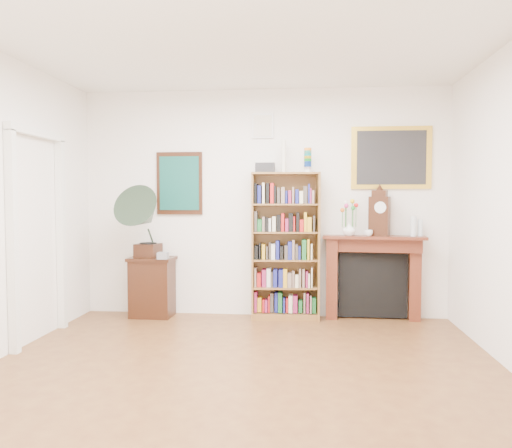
{
  "coord_description": "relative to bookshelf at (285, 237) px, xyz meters",
  "views": [
    {
      "loc": [
        0.5,
        -3.67,
        1.47
      ],
      "look_at": [
        0.0,
        1.6,
        1.19
      ],
      "focal_mm": 35.0,
      "sensor_mm": 36.0,
      "label": 1
    }
  ],
  "objects": [
    {
      "name": "gilt_painting",
      "position": [
        1.27,
        0.15,
        0.96
      ],
      "size": [
        0.95,
        0.04,
        0.75
      ],
      "color": "gold",
      "rests_on": "back_wall"
    },
    {
      "name": "teal_poster",
      "position": [
        -1.33,
        0.15,
        0.66
      ],
      "size": [
        0.58,
        0.04,
        0.78
      ],
      "color": "black",
      "rests_on": "back_wall"
    },
    {
      "name": "small_picture",
      "position": [
        -0.28,
        0.15,
        1.36
      ],
      "size": [
        0.26,
        0.04,
        0.3
      ],
      "color": "white",
      "rests_on": "back_wall"
    },
    {
      "name": "flower_vase",
      "position": [
        0.76,
        0.01,
        0.11
      ],
      "size": [
        0.18,
        0.18,
        0.16
      ],
      "primitive_type": "imported",
      "rotation": [
        0.0,
        0.0,
        0.24
      ],
      "color": "white",
      "rests_on": "fireplace"
    },
    {
      "name": "fireplace",
      "position": [
        1.06,
        0.08,
        -0.4
      ],
      "size": [
        1.22,
        0.4,
        1.02
      ],
      "rotation": [
        0.0,
        0.0,
        -0.1
      ],
      "color": "#451F10",
      "rests_on": "floor"
    },
    {
      "name": "bottle_right",
      "position": [
        1.59,
        0.02,
        0.13
      ],
      "size": [
        0.06,
        0.06,
        0.2
      ],
      "primitive_type": "cylinder",
      "color": "silver",
      "rests_on": "fireplace"
    },
    {
      "name": "mantel_clock",
      "position": [
        1.12,
        0.02,
        0.29
      ],
      "size": [
        0.26,
        0.21,
        0.54
      ],
      "rotation": [
        0.0,
        0.0,
        -0.4
      ],
      "color": "black",
      "rests_on": "fireplace"
    },
    {
      "name": "bookshelf",
      "position": [
        0.0,
        0.0,
        0.0
      ],
      "size": [
        0.84,
        0.35,
        2.04
      ],
      "rotation": [
        0.0,
        0.0,
        0.08
      ],
      "color": "brown",
      "rests_on": "floor"
    },
    {
      "name": "side_cabinet",
      "position": [
        -1.64,
        -0.05,
        -0.62
      ],
      "size": [
        0.55,
        0.41,
        0.74
      ],
      "primitive_type": "cube",
      "rotation": [
        0.0,
        0.0,
        -0.02
      ],
      "color": "black",
      "rests_on": "floor"
    },
    {
      "name": "gramophone",
      "position": [
        -1.69,
        -0.17,
        0.25
      ],
      "size": [
        0.63,
        0.74,
        0.88
      ],
      "rotation": [
        0.0,
        0.0,
        -0.15
      ],
      "color": "black",
      "rests_on": "side_cabinet"
    },
    {
      "name": "cd_stack",
      "position": [
        -1.45,
        -0.21,
        -0.21
      ],
      "size": [
        0.12,
        0.12,
        0.08
      ],
      "primitive_type": "cube",
      "rotation": [
        0.0,
        0.0,
        0.02
      ],
      "color": "#A2A2AD",
      "rests_on": "side_cabinet"
    },
    {
      "name": "bottle_left",
      "position": [
        1.51,
        -0.01,
        0.15
      ],
      "size": [
        0.07,
        0.07,
        0.24
      ],
      "primitive_type": "cylinder",
      "color": "silver",
      "rests_on": "fireplace"
    },
    {
      "name": "door_casing",
      "position": [
        -2.49,
        -1.13,
        0.27
      ],
      "size": [
        0.08,
        1.02,
        2.17
      ],
      "color": "white",
      "rests_on": "left_wall"
    },
    {
      "name": "room",
      "position": [
        -0.28,
        -2.33,
        0.41
      ],
      "size": [
        4.51,
        5.01,
        2.81
      ],
      "color": "#5A321B",
      "rests_on": "ground"
    },
    {
      "name": "teacup",
      "position": [
        0.99,
        -0.04,
        0.06
      ],
      "size": [
        0.12,
        0.12,
        0.07
      ],
      "primitive_type": "imported",
      "rotation": [
        0.0,
        0.0,
        0.33
      ],
      "color": "silver",
      "rests_on": "fireplace"
    }
  ]
}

